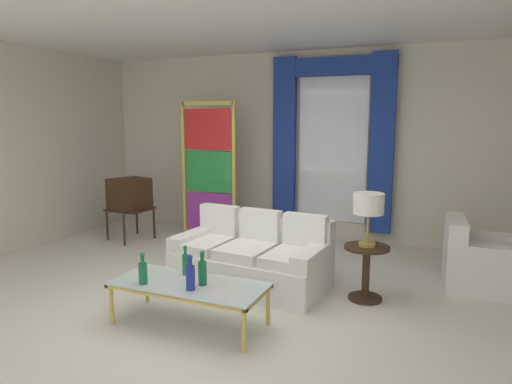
{
  "coord_description": "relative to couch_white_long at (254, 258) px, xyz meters",
  "views": [
    {
      "loc": [
        2.13,
        -4.09,
        1.92
      ],
      "look_at": [
        0.03,
        0.9,
        1.05
      ],
      "focal_mm": 31.68,
      "sensor_mm": 36.0,
      "label": 1
    }
  ],
  "objects": [
    {
      "name": "vintage_tv",
      "position": [
        -2.61,
        1.06,
        0.42
      ],
      "size": [
        0.67,
        0.72,
        1.35
      ],
      "color": "#382314",
      "rests_on": "ground"
    },
    {
      "name": "wall_left",
      "position": [
        -3.78,
        -0.02,
        1.2
      ],
      "size": [
        0.12,
        7.0,
        3.0
      ],
      "primitive_type": "cube",
      "color": "beige",
      "rests_on": "ground"
    },
    {
      "name": "stained_glass_divider",
      "position": [
        -1.44,
        1.57,
        0.75
      ],
      "size": [
        0.95,
        0.05,
        2.2
      ],
      "color": "gold",
      "rests_on": "ground"
    },
    {
      "name": "ceiling_slab",
      "position": [
        -0.12,
        0.18,
        2.72
      ],
      "size": [
        8.0,
        7.6,
        0.04
      ],
      "primitive_type": "cube",
      "color": "white"
    },
    {
      "name": "bottle_amber_squat",
      "position": [
        -0.03,
        -1.38,
        0.24
      ],
      "size": [
        0.08,
        0.08,
        0.32
      ],
      "color": "navy",
      "rests_on": "coffee_table"
    },
    {
      "name": "curtained_window",
      "position": [
        0.35,
        2.28,
        1.44
      ],
      "size": [
        2.0,
        0.17,
        2.7
      ],
      "color": "white",
      "rests_on": "ground"
    },
    {
      "name": "round_side_table",
      "position": [
        1.3,
        0.02,
        0.05
      ],
      "size": [
        0.48,
        0.48,
        0.59
      ],
      "color": "#382314",
      "rests_on": "ground"
    },
    {
      "name": "peacock_figurine",
      "position": [
        -1.08,
        1.18,
        -0.08
      ],
      "size": [
        0.44,
        0.6,
        0.5
      ],
      "color": "beige",
      "rests_on": "ground"
    },
    {
      "name": "couch_white_long",
      "position": [
        0.0,
        0.0,
        0.0
      ],
      "size": [
        1.83,
        1.08,
        0.86
      ],
      "color": "white",
      "rests_on": "ground"
    },
    {
      "name": "bottle_crystal_tall",
      "position": [
        0.01,
        -1.23,
        0.24
      ],
      "size": [
        0.08,
        0.08,
        0.33
      ],
      "color": "#196B3D",
      "rests_on": "coffee_table"
    },
    {
      "name": "table_lamp_brass",
      "position": [
        1.3,
        0.02,
        0.72
      ],
      "size": [
        0.32,
        0.32,
        0.57
      ],
      "color": "#B29338",
      "rests_on": "round_side_table"
    },
    {
      "name": "bottle_ruby_flask",
      "position": [
        -0.28,
        -1.05,
        0.22
      ],
      "size": [
        0.06,
        0.06,
        0.3
      ],
      "color": "#196B3D",
      "rests_on": "coffee_table"
    },
    {
      "name": "armchair_white",
      "position": [
        2.43,
        0.88,
        -0.02
      ],
      "size": [
        0.87,
        0.86,
        0.8
      ],
      "color": "white",
      "rests_on": "ground"
    },
    {
      "name": "ground_plane",
      "position": [
        -0.12,
        -0.62,
        -0.3
      ],
      "size": [
        16.0,
        16.0,
        0.0
      ],
      "primitive_type": "plane",
      "color": "silver"
    },
    {
      "name": "wall_rear",
      "position": [
        -0.12,
        2.44,
        1.2
      ],
      "size": [
        8.0,
        0.12,
        3.0
      ],
      "primitive_type": "cube",
      "color": "beige",
      "rests_on": "ground"
    },
    {
      "name": "coffee_table",
      "position": [
        -0.13,
        -1.24,
        0.07
      ],
      "size": [
        1.46,
        0.63,
        0.41
      ],
      "color": "silver",
      "rests_on": "ground"
    },
    {
      "name": "bottle_blue_decanter",
      "position": [
        -0.51,
        -1.42,
        0.22
      ],
      "size": [
        0.08,
        0.08,
        0.3
      ],
      "color": "#196B3D",
      "rests_on": "coffee_table"
    }
  ]
}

